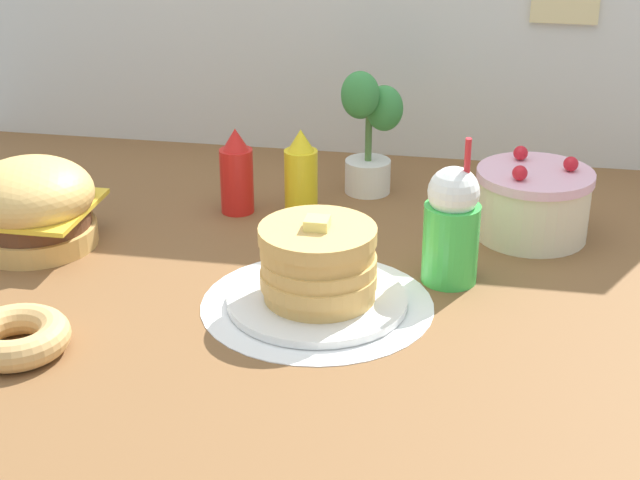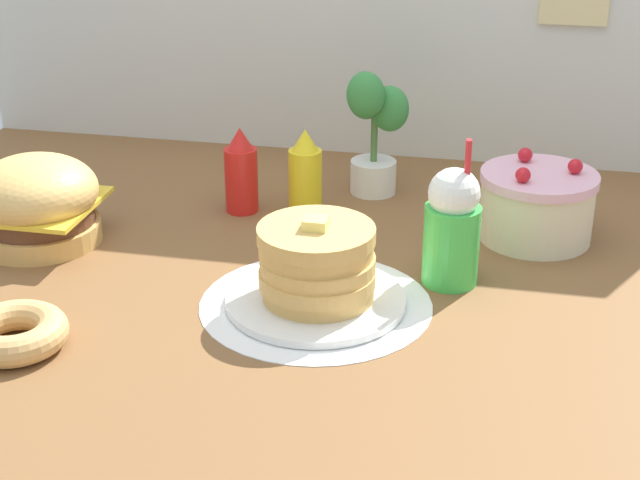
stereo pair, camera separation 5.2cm
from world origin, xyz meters
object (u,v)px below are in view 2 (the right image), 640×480
object	(u,v)px
burger	(36,202)
cream_soda_cup	(452,227)
layer_cake	(537,205)
potted_plant	(374,128)
donut_pink_glaze	(14,332)
ketchup_bottle	(241,173)
pancake_stack	(317,270)
mustard_bottle	(305,174)

from	to	relation	value
burger	cream_soda_cup	xyz separation A→B (m)	(0.98, -0.01, 0.03)
cream_soda_cup	layer_cake	bearing A→B (deg)	56.97
cream_soda_cup	potted_plant	distance (m)	0.56
cream_soda_cup	donut_pink_glaze	size ratio (longest dim) A/B	1.61
layer_cake	ketchup_bottle	xyz separation A→B (m)	(-0.74, 0.02, 0.02)
layer_cake	cream_soda_cup	size ratio (longest dim) A/B	0.83
ketchup_bottle	donut_pink_glaze	bearing A→B (deg)	-107.62
pancake_stack	ketchup_bottle	xyz separation A→B (m)	(-0.30, 0.47, 0.02)
pancake_stack	mustard_bottle	size ratio (longest dim) A/B	1.70
ketchup_bottle	potted_plant	bearing A→B (deg)	32.51
burger	cream_soda_cup	world-z (taller)	cream_soda_cup
cream_soda_cup	burger	bearing A→B (deg)	179.37
cream_soda_cup	potted_plant	world-z (taller)	potted_plant
mustard_bottle	burger	bearing A→B (deg)	-152.06
layer_cake	mustard_bottle	size ratio (longest dim) A/B	1.25
burger	ketchup_bottle	distance (m)	0.51
mustard_bottle	layer_cake	bearing A→B (deg)	-4.13
cream_soda_cup	donut_pink_glaze	world-z (taller)	cream_soda_cup
burger	layer_cake	size ratio (longest dim) A/B	1.06
burger	pancake_stack	xyz separation A→B (m)	(0.72, -0.18, -0.02)
pancake_stack	mustard_bottle	bearing A→B (deg)	105.45
pancake_stack	cream_soda_cup	xyz separation A→B (m)	(0.26, 0.17, 0.05)
pancake_stack	layer_cake	world-z (taller)	layer_cake
donut_pink_glaze	potted_plant	distance (m)	1.11
mustard_bottle	ketchup_bottle	bearing A→B (deg)	-172.08
mustard_bottle	donut_pink_glaze	bearing A→B (deg)	-117.38
donut_pink_glaze	mustard_bottle	bearing A→B (deg)	62.62
ketchup_bottle	cream_soda_cup	bearing A→B (deg)	-27.97
mustard_bottle	potted_plant	distance (m)	0.24
pancake_stack	mustard_bottle	xyz separation A→B (m)	(-0.14, 0.49, 0.02)
burger	layer_cake	world-z (taller)	burger
pancake_stack	ketchup_bottle	world-z (taller)	ketchup_bottle
mustard_bottle	cream_soda_cup	bearing A→B (deg)	-38.84
ketchup_bottle	potted_plant	distance (m)	0.38
ketchup_bottle	cream_soda_cup	size ratio (longest dim) A/B	0.67
pancake_stack	burger	bearing A→B (deg)	166.08
pancake_stack	potted_plant	bearing A→B (deg)	89.02
pancake_stack	cream_soda_cup	distance (m)	0.32
burger	mustard_bottle	xyz separation A→B (m)	(0.58, 0.31, 0.00)
pancake_stack	layer_cake	xyz separation A→B (m)	(0.44, 0.45, 0.00)
layer_cake	donut_pink_glaze	size ratio (longest dim) A/B	1.34
cream_soda_cup	mustard_bottle	bearing A→B (deg)	141.16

